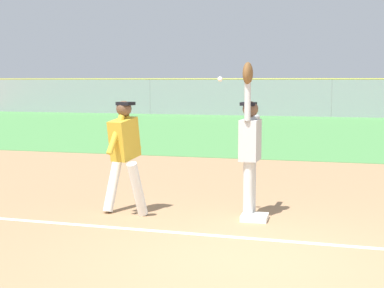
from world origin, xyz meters
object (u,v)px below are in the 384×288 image
(fielder, at_px, (250,142))
(baseball, at_px, (220,79))
(parked_car_green, at_px, (326,102))
(runner, at_px, (124,149))
(parked_car_blue, at_px, (135,99))
(first_base, at_px, (254,217))
(parked_car_white, at_px, (224,101))

(fielder, relative_size, baseball, 30.81)
(baseball, bearing_deg, parked_car_green, 89.30)
(runner, bearing_deg, baseball, 17.89)
(fielder, height_order, parked_car_blue, fielder)
(first_base, distance_m, parked_car_white, 29.14)
(runner, relative_size, baseball, 23.24)
(first_base, height_order, parked_car_blue, parked_car_blue)
(runner, relative_size, parked_car_blue, 0.38)
(fielder, distance_m, parked_car_green, 28.05)
(fielder, bearing_deg, parked_car_green, -88.18)
(parked_car_blue, relative_size, parked_car_green, 1.00)
(parked_car_blue, bearing_deg, runner, -63.85)
(runner, bearing_deg, parked_car_green, 99.35)
(parked_car_blue, height_order, parked_car_green, same)
(parked_car_blue, bearing_deg, parked_car_green, 2.61)
(parked_car_green, bearing_deg, parked_car_white, -175.68)
(fielder, relative_size, parked_car_blue, 0.50)
(parked_car_white, distance_m, parked_car_green, 6.41)
(runner, distance_m, baseball, 1.78)
(parked_car_white, height_order, parked_car_green, same)
(first_base, xyz_separation_m, parked_car_green, (-0.17, 28.21, 0.63))
(first_base, distance_m, parked_car_blue, 31.61)
(first_base, relative_size, parked_car_blue, 0.08)
(runner, xyz_separation_m, parked_car_green, (1.78, 28.37, -0.32))
(fielder, distance_m, runner, 1.87)
(first_base, distance_m, fielder, 1.10)
(fielder, xyz_separation_m, parked_car_blue, (-12.78, 28.69, -0.45))
(first_base, relative_size, fielder, 0.17)
(fielder, height_order, baseball, fielder)
(runner, distance_m, parked_car_green, 28.43)
(runner, xyz_separation_m, parked_car_blue, (-10.94, 29.01, -0.32))
(first_base, distance_m, baseball, 2.06)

